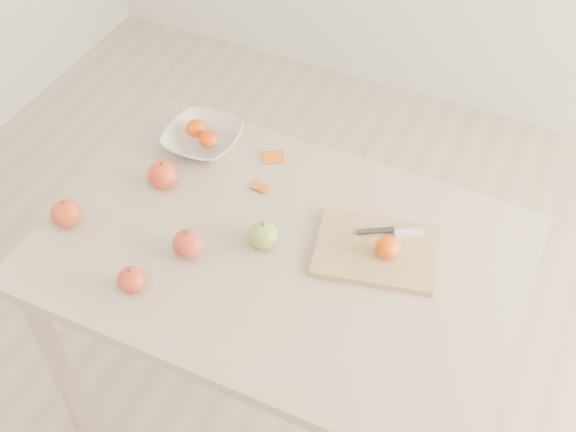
% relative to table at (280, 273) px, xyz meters
% --- Properties ---
extents(ground, '(3.50, 3.50, 0.00)m').
position_rel_table_xyz_m(ground, '(0.00, 0.00, -0.65)').
color(ground, '#C6B293').
rests_on(ground, ground).
extents(table, '(1.20, 0.80, 0.75)m').
position_rel_table_xyz_m(table, '(0.00, 0.00, 0.00)').
color(table, '#C4B494').
rests_on(table, ground).
extents(cutting_board, '(0.34, 0.28, 0.02)m').
position_rel_table_xyz_m(cutting_board, '(0.22, 0.09, 0.11)').
color(cutting_board, tan).
rests_on(cutting_board, table).
extents(board_tangerine, '(0.06, 0.06, 0.05)m').
position_rel_table_xyz_m(board_tangerine, '(0.25, 0.08, 0.14)').
color(board_tangerine, '#D05C07').
rests_on(board_tangerine, cutting_board).
extents(fruit_bowl, '(0.21, 0.21, 0.05)m').
position_rel_table_xyz_m(fruit_bowl, '(-0.37, 0.26, 0.12)').
color(fruit_bowl, white).
rests_on(fruit_bowl, table).
extents(bowl_tangerine_near, '(0.06, 0.06, 0.05)m').
position_rel_table_xyz_m(bowl_tangerine_near, '(-0.39, 0.27, 0.15)').
color(bowl_tangerine_near, '#E34808').
rests_on(bowl_tangerine_near, fruit_bowl).
extents(bowl_tangerine_far, '(0.05, 0.05, 0.05)m').
position_rel_table_xyz_m(bowl_tangerine_far, '(-0.34, 0.24, 0.15)').
color(bowl_tangerine_far, '#C83607').
rests_on(bowl_tangerine_far, fruit_bowl).
extents(orange_peel_a, '(0.07, 0.07, 0.01)m').
position_rel_table_xyz_m(orange_peel_a, '(-0.16, 0.29, 0.10)').
color(orange_peel_a, '#E35F10').
rests_on(orange_peel_a, table).
extents(orange_peel_b, '(0.05, 0.04, 0.01)m').
position_rel_table_xyz_m(orange_peel_b, '(-0.14, 0.17, 0.10)').
color(orange_peel_b, orange).
rests_on(orange_peel_b, table).
extents(paring_knife, '(0.16, 0.09, 0.01)m').
position_rel_table_xyz_m(paring_knife, '(0.27, 0.16, 0.12)').
color(paring_knife, white).
rests_on(paring_knife, cutting_board).
extents(apple_green, '(0.08, 0.08, 0.07)m').
position_rel_table_xyz_m(apple_green, '(-0.04, -0.00, 0.13)').
color(apple_green, '#70A22E').
rests_on(apple_green, table).
extents(apple_red_d, '(0.08, 0.08, 0.07)m').
position_rel_table_xyz_m(apple_red_d, '(-0.53, -0.15, 0.13)').
color(apple_red_d, '#9F0B1A').
rests_on(apple_red_d, table).
extents(apple_red_c, '(0.07, 0.07, 0.06)m').
position_rel_table_xyz_m(apple_red_c, '(-0.26, -0.26, 0.13)').
color(apple_red_c, '#A01A0E').
rests_on(apple_red_c, table).
extents(apple_red_b, '(0.08, 0.08, 0.07)m').
position_rel_table_xyz_m(apple_red_b, '(-0.20, -0.11, 0.13)').
color(apple_red_b, maroon).
rests_on(apple_red_b, table).
extents(apple_red_a, '(0.08, 0.08, 0.07)m').
position_rel_table_xyz_m(apple_red_a, '(-0.38, 0.07, 0.14)').
color(apple_red_a, '#A1271B').
rests_on(apple_red_a, table).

